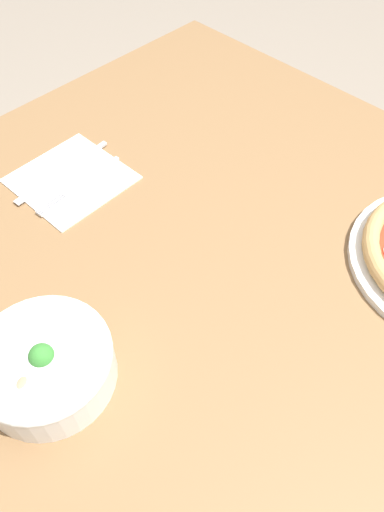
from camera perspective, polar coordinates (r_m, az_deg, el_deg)
ground_plane at (r=1.45m, az=6.73°, el=-21.56°), size 8.00×8.00×0.00m
dining_table at (r=0.84m, az=10.99°, el=-7.78°), size 1.39×0.98×0.77m
bowl at (r=0.67m, az=-16.43°, el=-11.75°), size 0.18×0.18×0.08m
napkin at (r=0.93m, az=-13.66°, el=8.55°), size 0.19×0.19×0.00m
fork at (r=0.91m, az=-12.59°, el=8.03°), size 0.03×0.19×0.00m
knife at (r=0.95m, az=-14.10°, el=9.64°), size 0.03×0.21×0.01m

